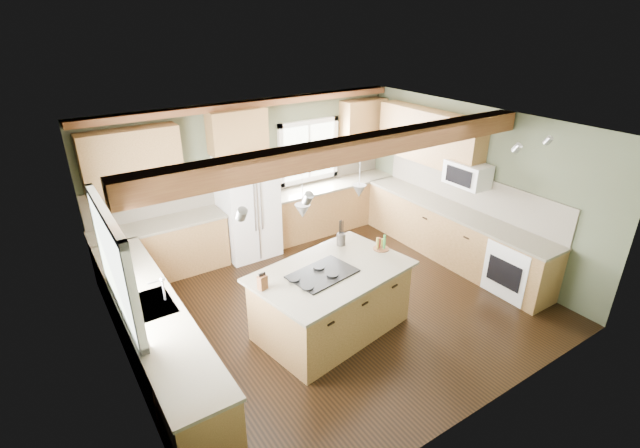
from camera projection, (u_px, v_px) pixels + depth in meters
floor at (333, 304)px, 6.82m from camera, size 5.60×5.60×0.00m
ceiling at (335, 129)px, 5.73m from camera, size 5.60×5.60×0.00m
wall_back at (253, 174)px, 8.17m from camera, size 5.60×0.00×5.60m
wall_left at (116, 286)px, 4.88m from camera, size 0.00×5.00×5.00m
wall_right at (472, 185)px, 7.67m from camera, size 0.00×5.00×5.00m
ceiling_beam at (357, 148)px, 5.44m from camera, size 5.55×0.26×0.26m
soffit_trim at (251, 104)px, 7.57m from camera, size 5.55×0.20×0.10m
backsplash_back at (253, 180)px, 8.19m from camera, size 5.58×0.03×0.58m
backsplash_right at (468, 190)px, 7.74m from camera, size 0.03×3.70×0.58m
base_cab_back_left at (163, 251)px, 7.41m from camera, size 2.02×0.60×0.88m
counter_back_left at (159, 225)px, 7.22m from camera, size 2.06×0.64×0.04m
base_cab_back_right at (331, 207)px, 9.05m from camera, size 2.62×0.60×0.88m
counter_back_right at (331, 185)px, 8.85m from camera, size 2.66×0.64×0.04m
base_cab_left at (156, 339)px, 5.43m from camera, size 0.60×3.70×0.88m
counter_left at (150, 306)px, 5.23m from camera, size 0.64×3.74×0.04m
base_cab_right at (451, 235)px, 7.92m from camera, size 0.60×3.70×0.88m
counter_right at (454, 210)px, 7.73m from camera, size 0.64×3.74×0.04m
upper_cab_back_left at (132, 160)px, 6.77m from camera, size 1.40×0.35×0.90m
upper_cab_over_fridge at (237, 131)px, 7.53m from camera, size 0.96×0.35×0.70m
upper_cab_right at (429, 137)px, 7.99m from camera, size 0.35×2.20×0.90m
upper_cab_back_corner at (363, 124)px, 8.91m from camera, size 0.90×0.35×0.90m
window_left at (113, 263)px, 4.82m from camera, size 0.04×1.60×1.05m
window_back at (308, 151)px, 8.62m from camera, size 1.10×0.04×1.00m
sink at (150, 306)px, 5.23m from camera, size 0.50×0.65×0.03m
faucet at (164, 290)px, 5.26m from camera, size 0.02×0.02×0.28m
dishwasher at (195, 412)px, 4.45m from camera, size 0.60×0.60×0.84m
oven at (517, 268)px, 6.94m from camera, size 0.60×0.72×0.84m
microwave at (467, 174)px, 7.42m from camera, size 0.40×0.70×0.38m
pendant_left at (303, 211)px, 5.22m from camera, size 0.18×0.18×0.16m
pendant_right at (359, 191)px, 5.80m from camera, size 0.18×0.18×0.16m
refrigerator at (248, 206)px, 7.90m from camera, size 0.90×0.74×1.80m
island at (331, 301)px, 6.12m from camera, size 2.05×1.45×0.88m
island_top at (331, 271)px, 5.93m from camera, size 2.19×1.60×0.04m
cooktop at (323, 274)px, 5.82m from camera, size 0.90×0.67×0.02m
knife_block at (263, 282)px, 5.48m from camera, size 0.12×0.10×0.18m
utensil_crock at (341, 239)px, 6.52m from camera, size 0.13×0.13×0.17m
bottle_tray at (381, 243)px, 6.39m from camera, size 0.27×0.27×0.20m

